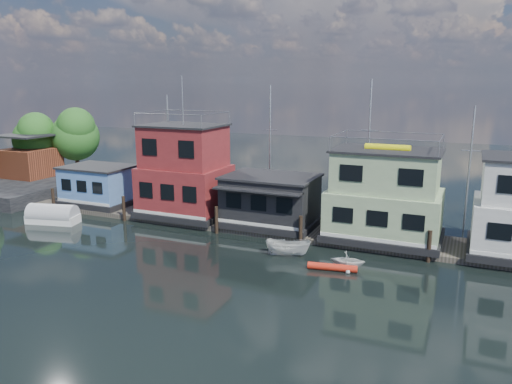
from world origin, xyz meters
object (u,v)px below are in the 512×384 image
at_px(tarp_runabout, 53,216).
at_px(houseboat_blue, 99,185).
at_px(houseboat_red, 185,173).
at_px(red_kayak, 332,267).
at_px(houseboat_dark, 271,200).
at_px(houseboat_green, 385,197).
at_px(dinghy_white, 348,260).
at_px(motorboat, 288,248).

bearing_deg(tarp_runabout, houseboat_blue, 75.37).
relative_size(houseboat_red, red_kayak, 3.76).
bearing_deg(houseboat_dark, tarp_runabout, -162.13).
bearing_deg(tarp_runabout, houseboat_red, 17.82).
bearing_deg(tarp_runabout, red_kayak, -15.47).
relative_size(houseboat_blue, houseboat_green, 0.76).
bearing_deg(dinghy_white, houseboat_green, -17.95).
xyz_separation_m(houseboat_red, red_kayak, (15.02, -6.89, -3.87)).
bearing_deg(houseboat_red, dinghy_white, -21.27).
distance_m(houseboat_dark, houseboat_green, 9.07).
height_order(motorboat, red_kayak, motorboat).
relative_size(houseboat_red, houseboat_dark, 1.60).
distance_m(houseboat_blue, red_kayak, 25.55).
bearing_deg(motorboat, houseboat_red, 55.90).
relative_size(motorboat, tarp_runabout, 0.69).
xyz_separation_m(houseboat_red, tarp_runabout, (-9.69, -5.72, -3.45)).
height_order(houseboat_blue, red_kayak, houseboat_blue).
height_order(dinghy_white, red_kayak, dinghy_white).
bearing_deg(houseboat_blue, dinghy_white, -13.67).
bearing_deg(tarp_runabout, dinghy_white, -13.74).
bearing_deg(houseboat_green, houseboat_dark, -179.88).
distance_m(houseboat_dark, dinghy_white, 10.11).
relative_size(houseboat_green, motorboat, 2.64).
bearing_deg(red_kayak, houseboat_blue, 155.04).
bearing_deg(houseboat_red, motorboat, -25.45).
bearing_deg(houseboat_green, tarp_runabout, -167.90).
xyz_separation_m(houseboat_green, tarp_runabout, (-26.69, -5.72, -2.90)).
bearing_deg(houseboat_green, dinghy_white, -100.84).
bearing_deg(dinghy_white, houseboat_red, 61.62).
height_order(houseboat_dark, houseboat_green, houseboat_green).
height_order(houseboat_green, motorboat, houseboat_green).
xyz_separation_m(houseboat_dark, tarp_runabout, (-17.69, -5.70, -1.76)).
distance_m(houseboat_dark, tarp_runabout, 18.67).
xyz_separation_m(dinghy_white, red_kayak, (-0.80, -0.73, -0.35)).
relative_size(houseboat_blue, houseboat_red, 0.54).
distance_m(houseboat_red, tarp_runabout, 11.77).
distance_m(houseboat_red, red_kayak, 16.97).
bearing_deg(dinghy_white, motorboat, 73.81).
bearing_deg(houseboat_red, tarp_runabout, -149.42).
height_order(houseboat_dark, red_kayak, houseboat_dark).
distance_m(houseboat_red, motorboat, 13.19).
xyz_separation_m(houseboat_green, red_kayak, (-1.98, -6.89, -3.32)).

